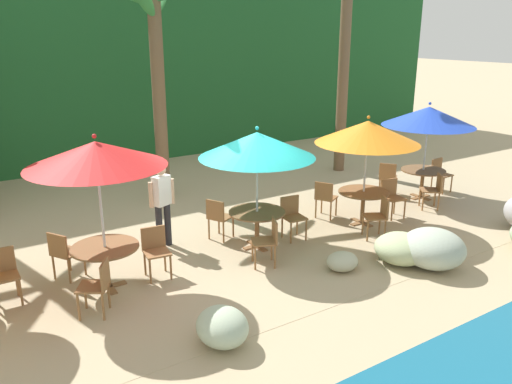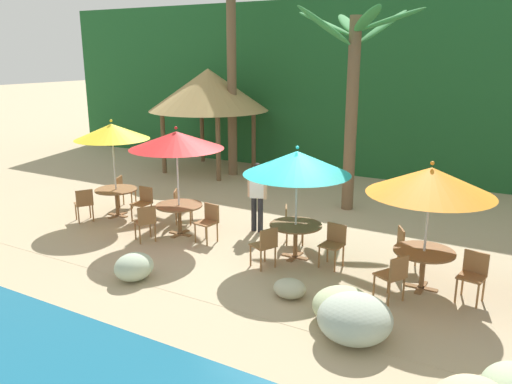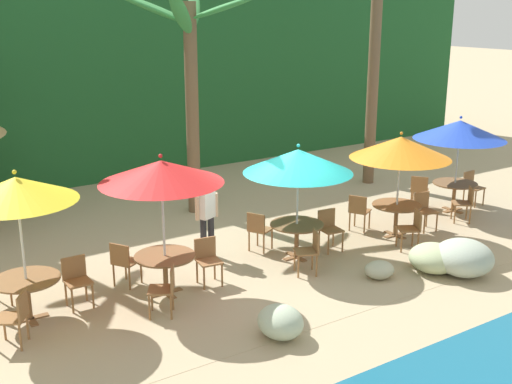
{
  "view_description": "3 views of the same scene",
  "coord_description": "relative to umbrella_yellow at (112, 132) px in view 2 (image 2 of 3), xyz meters",
  "views": [
    {
      "loc": [
        -4.56,
        -7.89,
        4.1
      ],
      "look_at": [
        0.48,
        -0.08,
        1.17
      ],
      "focal_mm": 36.14,
      "sensor_mm": 36.0,
      "label": 1
    },
    {
      "loc": [
        4.9,
        -9.2,
        4.2
      ],
      "look_at": [
        -0.43,
        0.05,
        1.3
      ],
      "focal_mm": 36.0,
      "sensor_mm": 36.0,
      "label": 2
    },
    {
      "loc": [
        -6.93,
        -9.9,
        5.03
      ],
      "look_at": [
        -0.1,
        0.52,
        1.39
      ],
      "focal_mm": 45.02,
      "sensor_mm": 36.0,
      "label": 3
    }
  ],
  "objects": [
    {
      "name": "chair_yellow_left",
      "position": [
        -0.36,
        -0.77,
        -1.74
      ],
      "size": [
        0.58,
        0.58,
        0.87
      ],
      "color": "olive",
      "rests_on": "ground"
    },
    {
      "name": "chair_red_inland",
      "position": [
        1.82,
        0.37,
        -1.74
      ],
      "size": [
        0.58,
        0.58,
        0.87
      ],
      "color": "olive",
      "rests_on": "ground"
    },
    {
      "name": "palapa_hut",
      "position": [
        -1.03,
        5.77,
        0.66
      ],
      "size": [
        4.28,
        4.28,
        3.67
      ],
      "color": "brown",
      "rests_on": "ground"
    },
    {
      "name": "terrace_deck",
      "position": [
        4.79,
        -0.23,
        -2.25
      ],
      "size": [
        18.0,
        5.2,
        0.01
      ],
      "color": "tan",
      "rests_on": "ground"
    },
    {
      "name": "chair_orange_inland",
      "position": [
        7.51,
        0.29,
        -1.74
      ],
      "size": [
        0.58,
        0.57,
        0.87
      ],
      "color": "olive",
      "rests_on": "ground"
    },
    {
      "name": "umbrella_yellow",
      "position": [
        0.0,
        0.0,
        0.0
      ],
      "size": [
        1.91,
        1.91,
        2.57
      ],
      "color": "silver",
      "rests_on": "ground"
    },
    {
      "name": "dining_table_orange",
      "position": [
        8.0,
        -0.41,
        -1.64
      ],
      "size": [
        1.1,
        1.1,
        0.74
      ],
      "color": "brown",
      "rests_on": "ground"
    },
    {
      "name": "umbrella_teal",
      "position": [
        5.34,
        -0.23,
        -0.2
      ],
      "size": [
        2.2,
        2.2,
        2.41
      ],
      "color": "silver",
      "rests_on": "ground"
    },
    {
      "name": "chair_teal_inland",
      "position": [
        4.88,
        0.49,
        -1.74
      ],
      "size": [
        0.57,
        0.57,
        0.87
      ],
      "color": "olive",
      "rests_on": "ground"
    },
    {
      "name": "chair_teal_seaward",
      "position": [
        6.19,
        -0.23,
        -1.74
      ],
      "size": [
        0.46,
        0.47,
        0.87
      ],
      "color": "olive",
      "rests_on": "ground"
    },
    {
      "name": "chair_yellow_seaward",
      "position": [
        0.85,
        0.09,
        -1.74
      ],
      "size": [
        0.42,
        0.43,
        0.87
      ],
      "color": "olive",
      "rests_on": "ground"
    },
    {
      "name": "chair_yellow_inland",
      "position": [
        -0.45,
        0.73,
        -1.74
      ],
      "size": [
        0.57,
        0.56,
        0.87
      ],
      "color": "olive",
      "rests_on": "ground"
    },
    {
      "name": "chair_orange_left",
      "position": [
        7.68,
        -1.2,
        -1.74
      ],
      "size": [
        0.58,
        0.57,
        0.87
      ],
      "color": "olive",
      "rests_on": "ground"
    },
    {
      "name": "umbrella_red",
      "position": [
        2.34,
        -0.32,
        0.02
      ],
      "size": [
        2.17,
        2.17,
        2.59
      ],
      "color": "silver",
      "rests_on": "ground"
    },
    {
      "name": "chair_orange_seaward",
      "position": [
        8.85,
        -0.44,
        -1.74
      ],
      "size": [
        0.48,
        0.48,
        0.87
      ],
      "color": "olive",
      "rests_on": "ground"
    },
    {
      "name": "ground_plane",
      "position": [
        4.79,
        -0.23,
        -2.26
      ],
      "size": [
        120.0,
        120.0,
        0.0
      ],
      "primitive_type": "plane",
      "color": "tan"
    },
    {
      "name": "palm_tree_second",
      "position": [
        5.05,
        3.7,
        1.41
      ],
      "size": [
        3.51,
        3.07,
        5.36
      ],
      "color": "brown",
      "rests_on": "ground"
    },
    {
      "name": "palm_tree_nearest",
      "position": [
        0.07,
        5.6,
        2.11
      ],
      "size": [
        2.96,
        3.05,
        6.82
      ],
      "color": "brown",
      "rests_on": "ground"
    },
    {
      "name": "dining_table_teal",
      "position": [
        5.34,
        -0.23,
        -1.64
      ],
      "size": [
        1.1,
        1.1,
        0.74
      ],
      "color": "brown",
      "rests_on": "ground"
    },
    {
      "name": "waiter_in_white",
      "position": [
        3.82,
        0.8,
        -1.27
      ],
      "size": [
        0.52,
        0.31,
        1.7
      ],
      "color": "#232328",
      "rests_on": "ground"
    },
    {
      "name": "rock_seawall",
      "position": [
        5.44,
        -3.21,
        -1.93
      ],
      "size": [
        15.63,
        3.14,
        0.84
      ],
      "color": "#CDB48A",
      "rests_on": "ground"
    },
    {
      "name": "dining_table_red",
      "position": [
        2.34,
        -0.32,
        -1.64
      ],
      "size": [
        1.1,
        1.1,
        0.74
      ],
      "color": "brown",
      "rests_on": "ground"
    },
    {
      "name": "chair_teal_left",
      "position": [
        5.07,
        -1.04,
        -1.74
      ],
      "size": [
        0.56,
        0.56,
        0.87
      ],
      "color": "olive",
      "rests_on": "ground"
    },
    {
      "name": "chair_red_left",
      "position": [
        1.98,
        -1.1,
        -1.74
      ],
      "size": [
        0.58,
        0.58,
        0.87
      ],
      "color": "olive",
      "rests_on": "ground"
    },
    {
      "name": "dining_table_yellow",
      "position": [
        0.0,
        -0.0,
        -1.64
      ],
      "size": [
        1.1,
        1.1,
        0.74
      ],
      "color": "brown",
      "rests_on": "ground"
    },
    {
      "name": "foliage_backdrop",
      "position": [
        4.79,
        8.77,
        0.74
      ],
      "size": [
        28.0,
        2.4,
        6.0
      ],
      "color": "#1E5628",
      "rests_on": "ground"
    },
    {
      "name": "chair_red_seaward",
      "position": [
        3.19,
        -0.33,
        -1.74
      ],
      "size": [
        0.47,
        0.48,
        0.87
      ],
      "color": "olive",
      "rests_on": "ground"
    },
    {
      "name": "umbrella_orange",
      "position": [
        8.0,
        -0.41,
        -0.21
      ],
      "size": [
        2.22,
        2.22,
        2.4
      ],
      "color": "silver",
      "rests_on": "ground"
    }
  ]
}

